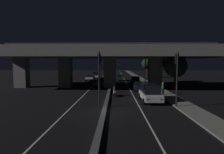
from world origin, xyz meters
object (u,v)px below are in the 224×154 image
traffic_light_left_of_median (99,70)px  car_dark_blue_second (139,86)px  traffic_light_right_of_median (177,70)px  car_white_lead (150,92)px  car_white_third_oncoming (96,75)px  pedestrian_on_sidewalk (163,88)px  street_lamp (144,60)px  car_dark_green_fourth (120,78)px  motorcycle_white_filtering_near (115,92)px  car_dark_green_third (135,80)px  car_grey_lead_oncoming (101,82)px  car_white_second_oncoming (91,78)px

traffic_light_left_of_median → car_dark_blue_second: 12.25m
traffic_light_right_of_median → car_white_lead: traffic_light_right_of_median is taller
car_white_third_oncoming → pedestrian_on_sidewalk: (12.17, -27.20, -0.08)m
street_lamp → car_dark_green_fourth: 9.50m
car_dark_blue_second → motorcycle_white_filtering_near: bearing=142.4°
traffic_light_left_of_median → car_white_lead: traffic_light_left_of_median is taller
car_white_lead → pedestrian_on_sidewalk: car_white_lead is taller
traffic_light_left_of_median → car_white_third_oncoming: traffic_light_left_of_median is taller
street_lamp → car_white_third_oncoming: size_ratio=2.06×
car_dark_green_third → car_white_third_oncoming: (-9.78, 14.86, 0.17)m
motorcycle_white_filtering_near → car_dark_green_fourth: bearing=-7.4°
traffic_light_left_of_median → car_white_third_oncoming: 34.13m
car_grey_lead_oncoming → pedestrian_on_sidewalk: (9.13, -9.74, 0.09)m
car_dark_green_third → car_dark_green_fourth: car_dark_green_third is taller
car_dark_green_fourth → motorcycle_white_filtering_near: motorcycle_white_filtering_near is taller
traffic_light_left_of_median → car_grey_lead_oncoming: traffic_light_left_of_median is taller
pedestrian_on_sidewalk → car_grey_lead_oncoming: bearing=133.1°
street_lamp → car_dark_green_fourth: street_lamp is taller
car_grey_lead_oncoming → car_white_third_oncoming: (-3.04, 17.45, 0.17)m
traffic_light_left_of_median → car_white_lead: bearing=26.4°
traffic_light_right_of_median → car_white_third_oncoming: traffic_light_right_of_median is taller
car_white_second_oncoming → motorcycle_white_filtering_near: car_white_second_oncoming is taller
street_lamp → car_grey_lead_oncoming: bearing=-155.9°
street_lamp → car_white_third_oncoming: bearing=131.1°
car_dark_green_third → motorcycle_white_filtering_near: size_ratio=2.26×
traffic_light_right_of_median → car_white_second_oncoming: bearing=115.2°
traffic_light_right_of_median → car_grey_lead_oncoming: traffic_light_right_of_median is taller
car_white_second_oncoming → car_white_third_oncoming: size_ratio=1.04×
car_dark_green_fourth → car_grey_lead_oncoming: bearing=159.9°
car_dark_blue_second → car_dark_green_fourth: 16.53m
street_lamp → traffic_light_right_of_median: bearing=-90.4°
street_lamp → car_grey_lead_oncoming: street_lamp is taller
car_white_second_oncoming → car_white_third_oncoming: car_white_third_oncoming is taller
traffic_light_left_of_median → street_lamp: size_ratio=0.61×
car_white_lead → motorcycle_white_filtering_near: (-4.04, 2.95, -0.42)m
car_dark_blue_second → car_white_lead: bearing=-178.4°
traffic_light_right_of_median → car_dark_green_third: 19.22m
traffic_light_left_of_median → car_white_lead: 6.68m
traffic_light_right_of_median → car_dark_green_fourth: size_ratio=1.32×
traffic_light_right_of_median → car_white_second_oncoming: (-12.06, 25.67, -2.88)m
traffic_light_right_of_median → car_dark_green_fourth: (-4.92, 26.95, -2.94)m
car_white_third_oncoming → pedestrian_on_sidewalk: bearing=22.0°
street_lamp → car_dark_blue_second: size_ratio=2.25×
car_dark_green_third → pedestrian_on_sidewalk: (2.38, -12.34, 0.09)m
traffic_light_left_of_median → pedestrian_on_sidewalk: traffic_light_left_of_median is taller
traffic_light_right_of_median → car_dark_green_third: bearing=95.7°
car_white_lead → street_lamp: bearing=-7.6°
pedestrian_on_sidewalk → car_white_third_oncoming: bearing=114.1°
car_grey_lead_oncoming → pedestrian_on_sidewalk: 13.35m
car_dark_green_third → car_grey_lead_oncoming: 7.23m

